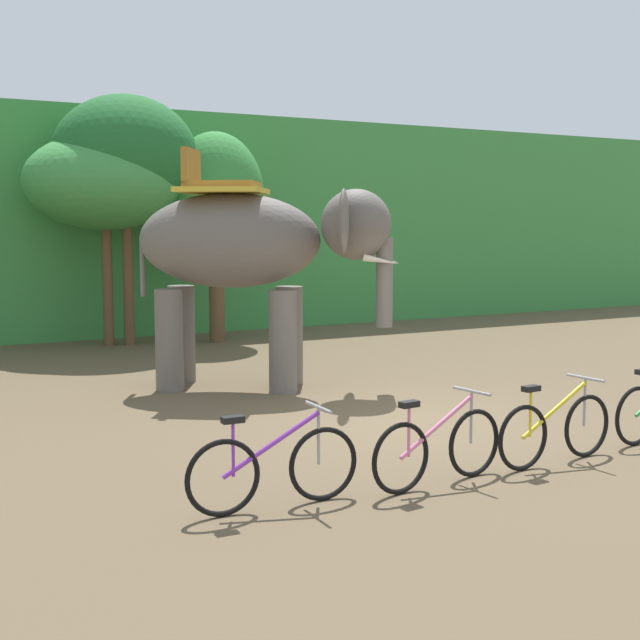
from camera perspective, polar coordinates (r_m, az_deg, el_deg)
The scene contains 9 objects.
ground_plane at distance 11.42m, azimuth 5.98°, elevation -6.78°, with size 80.00×80.00×0.00m, color brown.
foliage_hedge at distance 23.16m, azimuth -12.56°, elevation 6.31°, with size 36.00×6.00×5.25m, color #3D8E42.
tree_left at distance 18.82m, azimuth -14.21°, elevation 8.92°, with size 3.38×3.38×4.52m.
tree_center_left at distance 18.83m, azimuth -12.90°, elevation 10.54°, with size 3.06×3.06×5.33m.
tree_center at distance 18.98m, azimuth -7.00°, elevation 8.08°, with size 2.13×2.13×4.61m.
elephant at distance 13.52m, azimuth -4.66°, elevation 4.71°, with size 4.00×3.32×3.78m.
bike_purple at distance 7.91m, azimuth -3.10°, elevation -9.83°, with size 1.71×0.52×0.92m.
bike_pink at distance 8.67m, azimuth 7.93°, elevation -8.45°, with size 1.70×0.52×0.92m.
bike_yellow at distance 9.68m, azimuth 15.49°, elevation -7.04°, with size 1.71×0.52×0.92m.
Camera 1 is at (-6.26, -9.19, 2.60)m, focal length 47.81 mm.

